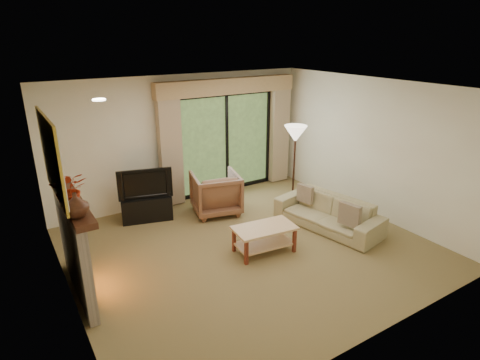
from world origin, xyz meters
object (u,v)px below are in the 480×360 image
media_console (147,208)px  coffee_table (264,239)px  armchair (216,193)px  sofa (328,213)px

media_console → coffee_table: size_ratio=0.94×
armchair → sofa: (1.40, -1.66, -0.12)m
coffee_table → armchair: bearing=93.8°
media_console → sofa: bearing=-22.7°
armchair → sofa: armchair is taller
media_console → sofa: 3.38m
armchair → sofa: bearing=144.0°
armchair → coffee_table: 1.76m
media_console → sofa: sofa is taller
sofa → armchair: bearing=-151.3°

